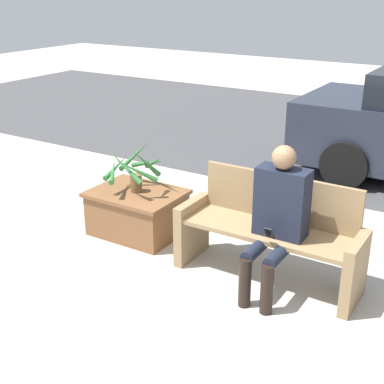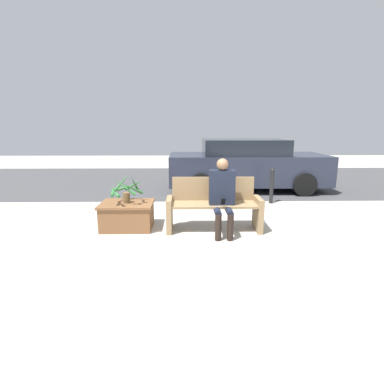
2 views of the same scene
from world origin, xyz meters
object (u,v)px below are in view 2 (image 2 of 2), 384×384
(planter_box, at_px, (127,214))
(potted_plant, at_px, (126,189))
(bench, at_px, (214,206))
(parked_car, at_px, (246,165))
(person_seated, at_px, (222,192))
(bollard_post, at_px, (272,185))

(planter_box, relative_size, potted_plant, 1.42)
(potted_plant, bearing_deg, bench, -3.50)
(planter_box, bearing_deg, potted_plant, -175.84)
(potted_plant, bearing_deg, parked_car, 50.30)
(person_seated, height_order, potted_plant, person_seated)
(parked_car, height_order, bollard_post, parked_car)
(parked_car, bearing_deg, bollard_post, -79.25)
(planter_box, distance_m, potted_plant, 0.47)
(planter_box, relative_size, parked_car, 0.21)
(bollard_post, bearing_deg, bench, -130.02)
(bench, height_order, parked_car, parked_car)
(person_seated, xyz_separation_m, bollard_post, (1.43, 2.03, -0.29))
(bench, distance_m, bollard_post, 2.42)
(bench, distance_m, person_seated, 0.36)
(planter_box, bearing_deg, parked_car, 50.39)
(person_seated, bearing_deg, planter_box, 170.87)
(person_seated, distance_m, potted_plant, 1.72)
(bench, xyz_separation_m, person_seated, (0.13, -0.17, 0.28))
(bench, distance_m, potted_plant, 1.60)
(bench, relative_size, potted_plant, 2.51)
(bench, relative_size, planter_box, 1.76)
(person_seated, relative_size, planter_box, 1.37)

